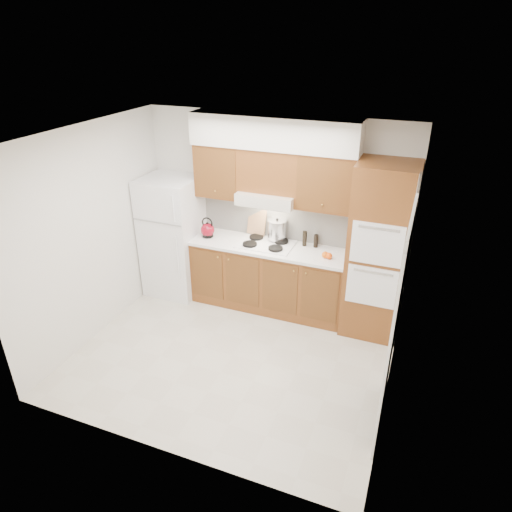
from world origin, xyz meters
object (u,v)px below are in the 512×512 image
Objects in this scene: fridge at (173,237)px; kettle at (208,230)px; oven_cabinet at (378,252)px; stock_pot at (277,230)px.

fridge is 0.58m from kettle.
oven_cabinet is 1.38m from stock_pot.
kettle is (-2.29, -0.02, -0.06)m from oven_cabinet.
fridge is at bearing -166.79° from kettle.
fridge reaches higher than kettle.
fridge is 9.09× the size of kettle.
stock_pot reaches higher than kettle.
fridge is at bearing -179.30° from oven_cabinet.
oven_cabinet is 11.63× the size of kettle.
stock_pot is at bearing 171.35° from oven_cabinet.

